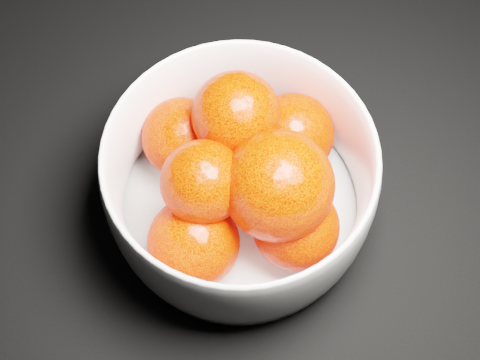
{
  "coord_description": "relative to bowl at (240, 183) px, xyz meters",
  "views": [
    {
      "loc": [
        0.28,
        -0.39,
        0.6
      ],
      "look_at": [
        0.25,
        -0.12,
        0.07
      ],
      "focal_mm": 50.0,
      "sensor_mm": 36.0,
      "label": 1
    }
  ],
  "objects": [
    {
      "name": "bowl",
      "position": [
        0.0,
        0.0,
        0.0
      ],
      "size": [
        0.24,
        0.24,
        0.12
      ],
      "rotation": [
        0.0,
        0.0,
        0.16
      ],
      "color": "silver",
      "rests_on": "ground"
    },
    {
      "name": "orange_pile",
      "position": [
        0.0,
        0.0,
        0.01
      ],
      "size": [
        0.19,
        0.2,
        0.13
      ],
      "color": "#F82004",
      "rests_on": "bowl"
    },
    {
      "name": "ground",
      "position": [
        -0.25,
        0.12,
        -0.06
      ],
      "size": [
        3.0,
        3.0,
        0.0
      ],
      "primitive_type": "cube",
      "color": "black",
      "rests_on": "ground"
    }
  ]
}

